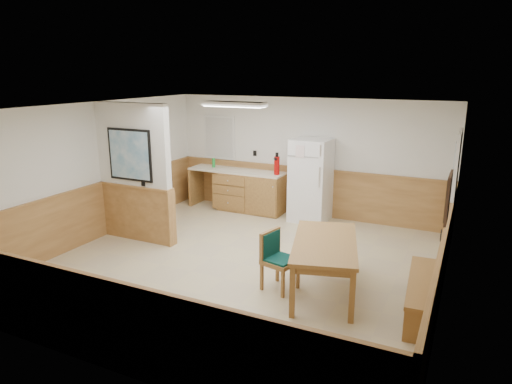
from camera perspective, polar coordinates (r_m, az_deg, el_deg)
The scene contains 20 objects.
ground at distance 7.47m, azimuth -1.81°, elevation -8.99°, with size 6.00×6.00×0.00m, color #C4B28C.
ceiling at distance 6.85m, azimuth -1.98°, elevation 10.49°, with size 6.00×6.00×0.02m, color white.
back_wall at distance 9.76m, azimuth 6.27°, elevation 4.32°, with size 6.00×0.02×2.50m, color white.
right_wall at distance 6.32m, azimuth 23.08°, elevation -2.65°, with size 0.02×6.00×2.50m, color white.
left_wall at distance 8.82m, azimuth -19.48°, elevation 2.42°, with size 0.02×6.00×2.50m, color white.
wainscot_back at distance 9.90m, azimuth 6.11°, elevation 0.03°, with size 6.00×0.04×1.00m, color #B78649.
wainscot_right at distance 6.57m, azimuth 22.24°, elevation -8.89°, with size 0.04×6.00×1.00m, color #B78649.
wainscot_left at distance 8.99m, azimuth -18.98°, elevation -2.26°, with size 0.04×6.00×1.00m, color #B78649.
partition_wall at distance 8.46m, azimuth -14.93°, elevation 2.15°, with size 1.50×0.20×2.50m.
kitchen_counter at distance 10.10m, azimuth -0.94°, elevation 0.19°, with size 2.20×0.61×1.00m.
exterior_door at distance 8.20m, azimuth 23.43°, elevation -0.28°, with size 0.07×1.02×2.15m.
kitchen_window at distance 10.56m, azimuth -4.61°, elevation 6.81°, with size 0.80×0.04×1.00m.
wall_painting at distance 5.95m, azimuth 22.88°, elevation -0.66°, with size 0.04×0.50×0.60m.
fluorescent_fixture at distance 8.38m, azimuth -2.74°, elevation 10.91°, with size 1.20×0.30×0.09m.
refrigerator at distance 9.42m, azimuth 6.86°, elevation 1.46°, with size 0.78×0.73×1.71m.
dining_table at distance 6.43m, azimuth 8.60°, elevation -6.88°, with size 1.28×1.87×0.75m.
dining_bench at distance 6.31m, azimuth 20.05°, elevation -11.23°, with size 0.45×1.61×0.45m.
dining_chair at distance 6.53m, azimuth 2.44°, elevation -7.90°, with size 0.67×0.53×0.85m.
fire_extinguisher at distance 9.64m, azimuth 2.62°, elevation 3.40°, with size 0.14×0.14×0.47m.
soap_bottle at distance 10.42m, azimuth -5.32°, elevation 3.66°, with size 0.07×0.07×0.21m, color green.
Camera 1 is at (3.16, -6.06, 3.02)m, focal length 32.00 mm.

